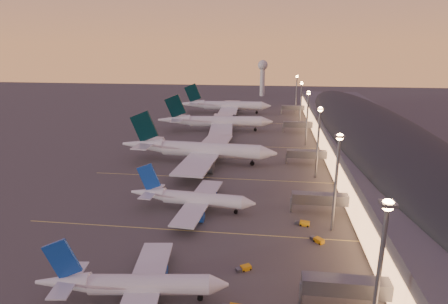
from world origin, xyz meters
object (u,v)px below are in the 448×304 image
airliner_wide_near (198,150)px  baggage_tug_c (303,223)px  airliner_wide_mid (216,122)px  airliner_narrow_south (133,285)px  radar_tower (263,72)px  baggage_tug_d (317,240)px  airliner_wide_far (225,106)px  airliner_narrow_north (192,199)px  baggage_tug_b (244,268)px

airliner_wide_near → baggage_tug_c: airliner_wide_near is taller
airliner_wide_mid → baggage_tug_c: (39.84, -108.31, -4.72)m
airliner_wide_mid → airliner_wide_near: bearing=-94.5°
airliner_narrow_south → radar_tower: bearing=79.9°
airliner_wide_mid → baggage_tug_d: airliner_wide_mid is taller
airliner_wide_far → baggage_tug_c: size_ratio=15.86×
airliner_wide_mid → baggage_tug_d: 124.40m
airliner_wide_near → radar_tower: 208.82m
airliner_wide_near → baggage_tug_c: (38.57, -50.84, -4.80)m
airliner_narrow_south → baggage_tug_c: airliner_narrow_south is taller
airliner_wide_near → baggage_tug_d: airliner_wide_near is taller
airliner_wide_near → baggage_tug_d: 72.50m
airliner_narrow_north → airliner_wide_mid: 102.82m
radar_tower → baggage_tug_b: bearing=-89.0°
airliner_wide_near → baggage_tug_b: (24.59, -73.46, -4.87)m
baggage_tug_c → baggage_tug_d: (2.92, -8.42, -0.03)m
airliner_narrow_north → baggage_tug_c: bearing=-5.7°
airliner_wide_near → radar_tower: size_ratio=1.99×
airliner_narrow_south → baggage_tug_b: bearing=24.7°
airliner_narrow_south → radar_tower: 294.03m
airliner_wide_far → baggage_tug_c: (41.77, -163.94, -4.77)m
airliner_wide_mid → baggage_tug_b: size_ratio=18.28×
airliner_narrow_south → airliner_wide_far: 199.11m
airliner_wide_far → baggage_tug_d: 178.12m
baggage_tug_c → airliner_wide_near: bearing=139.6°
baggage_tug_b → baggage_tug_c: (13.98, 22.62, 0.07)m
airliner_wide_mid → airliner_wide_far: airliner_wide_far is taller
airliner_wide_near → baggage_tug_c: size_ratio=15.97×
airliner_narrow_north → baggage_tug_b: bearing=-53.8°
airliner_narrow_south → airliner_wide_far: size_ratio=0.56×
airliner_wide_far → baggage_tug_b: (27.79, -186.56, -4.84)m
airliner_narrow_north → baggage_tug_b: 33.50m
airliner_wide_far → airliner_wide_near: bearing=-90.7°
airliner_narrow_south → airliner_wide_far: (-7.89, 198.94, 1.95)m
radar_tower → baggage_tug_d: 268.21m
airliner_narrow_south → baggage_tug_d: bearing=28.7°
airliner_narrow_south → baggage_tug_d: (36.79, 26.58, -2.85)m
baggage_tug_d → airliner_wide_near: bearing=173.3°
radar_tower → airliner_wide_far: bearing=-103.7°
airliner_narrow_south → baggage_tug_c: (33.88, 35.00, -2.82)m
airliner_wide_near → radar_tower: (19.80, 207.21, 16.55)m
airliner_narrow_north → airliner_wide_near: 45.60m
baggage_tug_d → airliner_wide_far: bearing=152.8°
baggage_tug_b → airliner_wide_mid: bearing=70.1°
airliner_narrow_south → airliner_wide_far: bearing=85.1°
airliner_narrow_south → airliner_wide_mid: size_ratio=0.57×
airliner_narrow_south → airliner_wide_near: airliner_wide_near is taller
airliner_wide_near → airliner_wide_mid: (-1.28, 57.47, -0.08)m
airliner_wide_near → baggage_tug_b: airliner_wide_near is taller
radar_tower → baggage_tug_b: (4.78, -280.67, -21.42)m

